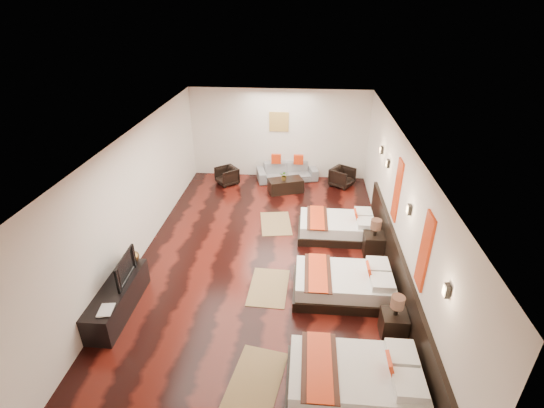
# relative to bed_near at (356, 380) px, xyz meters

# --- Properties ---
(floor) EXTENTS (5.50, 9.50, 0.01)m
(floor) POSITION_rel_bed_near_xyz_m (-1.70, 3.17, -0.26)
(floor) COLOR black
(floor) RESTS_ON ground
(ceiling) EXTENTS (5.50, 9.50, 0.01)m
(ceiling) POSITION_rel_bed_near_xyz_m (-1.70, 3.17, 2.54)
(ceiling) COLOR white
(ceiling) RESTS_ON floor
(back_wall) EXTENTS (5.50, 0.01, 2.80)m
(back_wall) POSITION_rel_bed_near_xyz_m (-1.70, 7.92, 1.14)
(back_wall) COLOR silver
(back_wall) RESTS_ON floor
(left_wall) EXTENTS (0.01, 9.50, 2.80)m
(left_wall) POSITION_rel_bed_near_xyz_m (-4.45, 3.17, 1.14)
(left_wall) COLOR silver
(left_wall) RESTS_ON floor
(right_wall) EXTENTS (0.01, 9.50, 2.80)m
(right_wall) POSITION_rel_bed_near_xyz_m (1.05, 3.17, 1.14)
(right_wall) COLOR silver
(right_wall) RESTS_ON floor
(headboard_panel) EXTENTS (0.08, 6.60, 0.90)m
(headboard_panel) POSITION_rel_bed_near_xyz_m (1.01, 2.37, 0.19)
(headboard_panel) COLOR black
(headboard_panel) RESTS_ON floor
(bed_near) EXTENTS (1.98, 1.25, 0.76)m
(bed_near) POSITION_rel_bed_near_xyz_m (0.00, 0.00, 0.00)
(bed_near) COLOR black
(bed_near) RESTS_ON floor
(bed_mid) EXTENTS (1.94, 1.22, 0.74)m
(bed_mid) POSITION_rel_bed_near_xyz_m (-0.00, 2.19, -0.01)
(bed_mid) COLOR black
(bed_mid) RESTS_ON floor
(bed_far) EXTENTS (1.86, 1.17, 0.71)m
(bed_far) POSITION_rel_bed_near_xyz_m (-0.00, 4.38, -0.02)
(bed_far) COLOR black
(bed_far) RESTS_ON floor
(nightstand_a) EXTENTS (0.43, 0.43, 0.84)m
(nightstand_a) POSITION_rel_bed_near_xyz_m (0.75, 1.19, 0.04)
(nightstand_a) COLOR black
(nightstand_a) RESTS_ON floor
(nightstand_b) EXTENTS (0.45, 0.45, 0.88)m
(nightstand_b) POSITION_rel_bed_near_xyz_m (0.75, 3.66, 0.05)
(nightstand_b) COLOR black
(nightstand_b) RESTS_ON floor
(jute_mat_near) EXTENTS (0.95, 1.31, 0.01)m
(jute_mat_near) POSITION_rel_bed_near_xyz_m (-1.48, 0.09, -0.25)
(jute_mat_near) COLOR olive
(jute_mat_near) RESTS_ON floor
(jute_mat_mid) EXTENTS (0.80, 1.23, 0.01)m
(jute_mat_mid) POSITION_rel_bed_near_xyz_m (-1.49, 2.27, -0.25)
(jute_mat_mid) COLOR olive
(jute_mat_mid) RESTS_ON floor
(jute_mat_far) EXTENTS (0.92, 1.30, 0.01)m
(jute_mat_far) POSITION_rel_bed_near_xyz_m (-1.55, 4.81, -0.25)
(jute_mat_far) COLOR olive
(jute_mat_far) RESTS_ON floor
(tv_console) EXTENTS (0.50, 1.80, 0.55)m
(tv_console) POSITION_rel_bed_near_xyz_m (-4.20, 1.37, 0.02)
(tv_console) COLOR black
(tv_console) RESTS_ON floor
(tv) EXTENTS (0.15, 0.86, 0.49)m
(tv) POSITION_rel_bed_near_xyz_m (-4.15, 1.63, 0.54)
(tv) COLOR black
(tv) RESTS_ON tv_console
(book) EXTENTS (0.28, 0.35, 0.03)m
(book) POSITION_rel_bed_near_xyz_m (-4.20, 0.75, 0.31)
(book) COLOR black
(book) RESTS_ON tv_console
(figurine) EXTENTS (0.38, 0.38, 0.33)m
(figurine) POSITION_rel_bed_near_xyz_m (-4.20, 2.14, 0.45)
(figurine) COLOR brown
(figurine) RESTS_ON tv_console
(sofa) EXTENTS (2.00, 1.17, 0.55)m
(sofa) POSITION_rel_bed_near_xyz_m (-1.41, 7.62, 0.01)
(sofa) COLOR gray
(sofa) RESTS_ON floor
(armchair_left) EXTENTS (0.83, 0.83, 0.54)m
(armchair_left) POSITION_rel_bed_near_xyz_m (-3.25, 7.13, 0.01)
(armchair_left) COLOR black
(armchair_left) RESTS_ON floor
(armchair_right) EXTENTS (0.88, 0.87, 0.58)m
(armchair_right) POSITION_rel_bed_near_xyz_m (0.30, 7.29, 0.03)
(armchair_right) COLOR black
(armchair_right) RESTS_ON floor
(coffee_table) EXTENTS (1.11, 0.81, 0.40)m
(coffee_table) POSITION_rel_bed_near_xyz_m (-1.41, 6.74, -0.06)
(coffee_table) COLOR black
(coffee_table) RESTS_ON floor
(table_plant) EXTENTS (0.28, 0.26, 0.28)m
(table_plant) POSITION_rel_bed_near_xyz_m (-1.44, 6.68, 0.28)
(table_plant) COLOR #285E1F
(table_plant) RESTS_ON coffee_table
(orange_panel_a) EXTENTS (0.04, 0.40, 1.30)m
(orange_panel_a) POSITION_rel_bed_near_xyz_m (1.03, 1.27, 1.44)
(orange_panel_a) COLOR #D86014
(orange_panel_a) RESTS_ON right_wall
(orange_panel_b) EXTENTS (0.04, 0.40, 1.30)m
(orange_panel_b) POSITION_rel_bed_near_xyz_m (1.03, 3.47, 1.44)
(orange_panel_b) COLOR #D86014
(orange_panel_b) RESTS_ON right_wall
(sconce_near) EXTENTS (0.07, 0.12, 0.18)m
(sconce_near) POSITION_rel_bed_near_xyz_m (1.01, 0.17, 1.59)
(sconce_near) COLOR black
(sconce_near) RESTS_ON right_wall
(sconce_mid) EXTENTS (0.07, 0.12, 0.18)m
(sconce_mid) POSITION_rel_bed_near_xyz_m (1.01, 2.37, 1.59)
(sconce_mid) COLOR black
(sconce_mid) RESTS_ON right_wall
(sconce_far) EXTENTS (0.07, 0.12, 0.18)m
(sconce_far) POSITION_rel_bed_near_xyz_m (1.01, 4.57, 1.59)
(sconce_far) COLOR black
(sconce_far) RESTS_ON right_wall
(sconce_lounge) EXTENTS (0.07, 0.12, 0.18)m
(sconce_lounge) POSITION_rel_bed_near_xyz_m (1.01, 5.47, 1.59)
(sconce_lounge) COLOR black
(sconce_lounge) RESTS_ON right_wall
(gold_artwork) EXTENTS (0.60, 0.04, 0.60)m
(gold_artwork) POSITION_rel_bed_near_xyz_m (-1.70, 7.90, 1.54)
(gold_artwork) COLOR #AD873F
(gold_artwork) RESTS_ON back_wall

